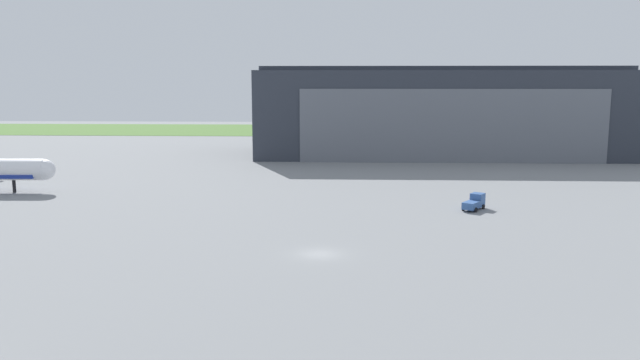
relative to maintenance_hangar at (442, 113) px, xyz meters
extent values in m
plane|color=slate|center=(-27.17, -94.55, -10.74)|extent=(440.00, 440.00, 0.00)
cube|color=#486E2E|center=(-27.17, 78.89, -10.70)|extent=(440.00, 56.00, 0.08)
cube|color=#2D333D|center=(0.00, 0.09, -0.14)|extent=(92.56, 32.26, 21.21)
cube|color=slate|center=(0.00, -16.19, -2.26)|extent=(70.35, 0.30, 16.97)
cube|color=#2D333D|center=(0.00, 0.09, 11.07)|extent=(92.56, 7.74, 1.20)
sphere|color=white|center=(-75.52, -58.02, -6.83)|extent=(3.51, 3.51, 3.51)
cylinder|color=black|center=(-80.95, -58.22, -9.70)|extent=(0.56, 0.56, 2.09)
cube|color=#335693|center=(-4.63, -68.47, -9.44)|extent=(2.46, 2.47, 1.92)
cube|color=#335693|center=(-5.94, -70.48, -9.89)|extent=(3.10, 3.46, 1.01)
cylinder|color=black|center=(-3.85, -69.05, -10.40)|extent=(0.59, 0.72, 0.69)
cylinder|color=black|center=(-5.47, -67.99, -10.40)|extent=(0.59, 0.72, 0.69)
cylinder|color=black|center=(-5.41, -71.46, -10.40)|extent=(0.59, 0.72, 0.69)
cylinder|color=black|center=(-7.04, -70.40, -10.40)|extent=(0.59, 0.72, 0.69)
camera|label=1|loc=(-24.14, -161.66, 8.22)|focal=35.33mm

